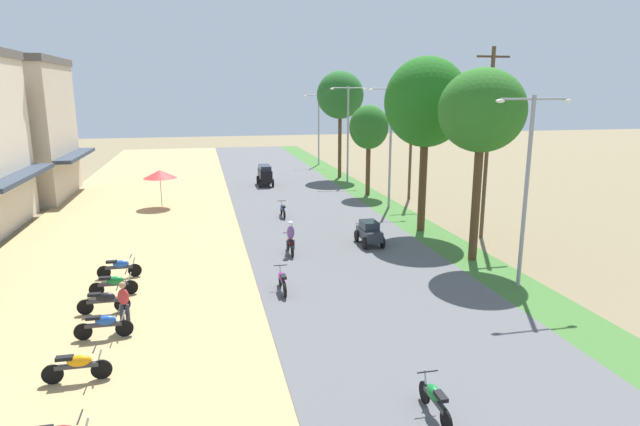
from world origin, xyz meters
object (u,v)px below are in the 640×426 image
(median_tree_third, at_px, (369,128))
(streetlamp_farthest, at_px, (319,124))
(parked_motorbike_sixth, at_px, (120,266))
(streetlamp_far, at_px, (348,128))
(motorbike_ahead_fourth, at_px, (290,239))
(streetlamp_mid, at_px, (391,139))
(utility_pole_far, at_px, (411,128))
(parked_motorbike_fifth, at_px, (114,283))
(streetlamp_near, at_px, (527,179))
(car_van_black, at_px, (265,174))
(motorbike_ahead_second, at_px, (435,398))
(parked_motorbike_fourth, at_px, (104,300))
(motorbike_ahead_fifth, at_px, (283,209))
(car_hatchback_charcoal, at_px, (369,232))
(median_tree_nearest, at_px, (482,112))
(median_tree_fourth, at_px, (340,95))
(utility_pole_near, at_px, (488,142))
(parked_motorbike_second, at_px, (78,365))
(motorbike_ahead_third, at_px, (282,280))
(vendor_umbrella, at_px, (160,174))
(parked_motorbike_third, at_px, (104,324))
(median_tree_second, at_px, (426,103))

(median_tree_third, height_order, streetlamp_farthest, streetlamp_farthest)
(parked_motorbike_sixth, bearing_deg, streetlamp_far, 53.41)
(streetlamp_far, relative_size, motorbike_ahead_fourth, 4.49)
(streetlamp_mid, relative_size, utility_pole_far, 0.81)
(parked_motorbike_fifth, relative_size, streetlamp_near, 0.24)
(parked_motorbike_fifth, height_order, car_van_black, car_van_black)
(utility_pole_far, xyz_separation_m, car_van_black, (-9.64, 7.65, -4.12))
(motorbike_ahead_second, bearing_deg, parked_motorbike_fourth, 136.61)
(parked_motorbike_fourth, xyz_separation_m, streetlamp_farthest, (15.85, 36.59, 3.79))
(median_tree_third, xyz_separation_m, streetlamp_mid, (0.06, -4.54, -0.45))
(median_tree_third, relative_size, streetlamp_near, 0.89)
(motorbike_ahead_fifth, bearing_deg, motorbike_ahead_second, -88.97)
(utility_pole_far, distance_m, car_hatchback_charcoal, 13.53)
(median_tree_nearest, distance_m, median_tree_fourth, 24.81)
(utility_pole_near, height_order, utility_pole_far, utility_pole_near)
(streetlamp_far, xyz_separation_m, utility_pole_near, (2.35, -18.67, 0.46))
(parked_motorbike_sixth, bearing_deg, utility_pole_far, 36.14)
(parked_motorbike_second, relative_size, motorbike_ahead_fourth, 1.00)
(median_tree_nearest, height_order, motorbike_ahead_fourth, median_tree_nearest)
(parked_motorbike_fourth, bearing_deg, parked_motorbike_fifth, 87.16)
(parked_motorbike_second, distance_m, median_tree_third, 28.89)
(streetlamp_mid, bearing_deg, parked_motorbike_fourth, -137.37)
(median_tree_nearest, height_order, streetlamp_near, median_tree_nearest)
(median_tree_nearest, bearing_deg, motorbike_ahead_third, -166.68)
(vendor_umbrella, bearing_deg, utility_pole_near, -33.68)
(motorbike_ahead_second, bearing_deg, median_tree_fourth, 78.92)
(car_hatchback_charcoal, bearing_deg, median_tree_fourth, 79.31)
(parked_motorbike_second, xyz_separation_m, utility_pole_far, (18.26, 21.81, 4.59))
(streetlamp_near, height_order, streetlamp_farthest, streetlamp_near)
(car_van_black, bearing_deg, parked_motorbike_third, -107.25)
(parked_motorbike_fifth, height_order, streetlamp_farthest, streetlamp_farthest)
(motorbike_ahead_second, bearing_deg, streetlamp_farthest, 81.05)
(car_hatchback_charcoal, bearing_deg, utility_pole_near, 2.48)
(median_tree_second, distance_m, utility_pole_far, 9.41)
(streetlamp_far, height_order, motorbike_ahead_second, streetlamp_far)
(median_tree_third, xyz_separation_m, motorbike_ahead_third, (-9.34, -18.48, -4.52))
(parked_motorbike_fifth, bearing_deg, motorbike_ahead_second, -49.01)
(median_tree_nearest, relative_size, median_tree_second, 0.92)
(parked_motorbike_fourth, xyz_separation_m, median_tree_fourth, (15.82, 27.65, 6.81))
(median_tree_fourth, bearing_deg, parked_motorbike_second, -115.98)
(motorbike_ahead_second, bearing_deg, median_tree_nearest, 57.95)
(streetlamp_mid, xyz_separation_m, motorbike_ahead_third, (-9.40, -13.95, -4.07))
(median_tree_fourth, bearing_deg, utility_pole_far, -76.64)
(utility_pole_near, bearing_deg, vendor_umbrella, 146.32)
(motorbike_ahead_fifth, bearing_deg, parked_motorbike_sixth, -131.49)
(median_tree_fourth, bearing_deg, streetlamp_far, -89.30)
(vendor_umbrella, distance_m, median_tree_fourth, 18.53)
(parked_motorbike_fourth, xyz_separation_m, motorbike_ahead_fifth, (8.39, 13.23, 0.02))
(parked_motorbike_second, xyz_separation_m, vendor_umbrella, (0.77, 22.67, 1.75))
(parked_motorbike_fifth, height_order, parked_motorbike_sixth, same)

